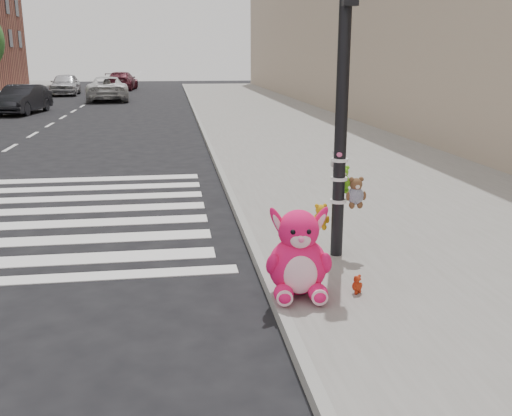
{
  "coord_description": "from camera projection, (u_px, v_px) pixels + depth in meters",
  "views": [
    {
      "loc": [
        0.47,
        -5.26,
        2.75
      ],
      "look_at": [
        1.55,
        2.11,
        0.75
      ],
      "focal_mm": 40.0,
      "sensor_mm": 36.0,
      "label": 1
    }
  ],
  "objects": [
    {
      "name": "car_white_near",
      "position": [
        107.0,
        89.0,
        35.48
      ],
      "size": [
        2.94,
        5.53,
        1.48
      ],
      "primitive_type": "imported",
      "rotation": [
        0.0,
        0.0,
        3.23
      ],
      "color": "silver",
      "rests_on": "ground"
    },
    {
      "name": "curb_edge",
      "position": [
        214.0,
        158.0,
        15.43
      ],
      "size": [
        0.12,
        80.0,
        0.15
      ],
      "primitive_type": "cube",
      "color": "gray",
      "rests_on": "ground"
    },
    {
      "name": "bld_near",
      "position": [
        399.0,
        2.0,
        24.96
      ],
      "size": [
        5.0,
        60.0,
        10.0
      ],
      "primitive_type": "cube",
      "color": "tan",
      "rests_on": "ground"
    },
    {
      "name": "signal_pole",
      "position": [
        342.0,
        133.0,
        7.31
      ],
      "size": [
        0.69,
        0.49,
        4.0
      ],
      "color": "black",
      "rests_on": "sidewalk_near"
    },
    {
      "name": "car_silver_deep",
      "position": [
        65.0,
        84.0,
        40.42
      ],
      "size": [
        1.99,
        4.54,
        1.52
      ],
      "primitive_type": "imported",
      "rotation": [
        0.0,
        0.0,
        0.04
      ],
      "color": "#B8B8BD",
      "rests_on": "ground"
    },
    {
      "name": "car_dark_far",
      "position": [
        22.0,
        99.0,
        27.58
      ],
      "size": [
        2.09,
        4.36,
        1.38
      ],
      "primitive_type": "imported",
      "rotation": [
        0.0,
        0.0,
        -0.16
      ],
      "color": "black",
      "rests_on": "ground"
    },
    {
      "name": "pink_bunny",
      "position": [
        298.0,
        259.0,
        6.33
      ],
      "size": [
        0.74,
        0.8,
        1.04
      ],
      "rotation": [
        0.0,
        0.0,
        -0.09
      ],
      "color": "#F91461",
      "rests_on": "sidewalk_near"
    },
    {
      "name": "car_maroon_near",
      "position": [
        122.0,
        81.0,
        46.34
      ],
      "size": [
        2.44,
        5.18,
        1.46
      ],
      "primitive_type": "imported",
      "rotation": [
        0.0,
        0.0,
        3.06
      ],
      "color": "#561825",
      "rests_on": "ground"
    },
    {
      "name": "sidewalk_near",
      "position": [
        338.0,
        154.0,
        15.91
      ],
      "size": [
        7.0,
        80.0,
        0.14
      ],
      "primitive_type": "cube",
      "color": "slate",
      "rests_on": "ground"
    },
    {
      "name": "ground",
      "position": [
        133.0,
        341.0,
        5.68
      ],
      "size": [
        120.0,
        120.0,
        0.0
      ],
      "primitive_type": "plane",
      "color": "black",
      "rests_on": "ground"
    },
    {
      "name": "red_teddy",
      "position": [
        357.0,
        284.0,
        6.44
      ],
      "size": [
        0.18,
        0.17,
        0.22
      ],
      "primitive_type": null,
      "rotation": [
        0.0,
        0.0,
        0.56
      ],
      "color": "#AA2A11",
      "rests_on": "sidewalk_near"
    }
  ]
}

